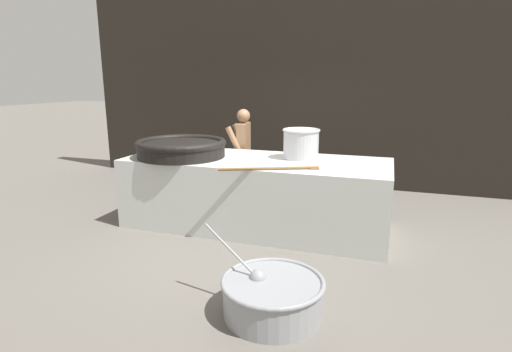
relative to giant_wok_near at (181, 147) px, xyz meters
name	(u,v)px	position (x,y,z in m)	size (l,w,h in m)	color
ground_plane	(256,225)	(1.12, 0.18, -1.16)	(60.00, 60.00, 0.00)	#666059
back_wall	(300,87)	(1.12, 3.03, 0.84)	(9.55, 0.24, 4.00)	black
hearth_platform	(256,193)	(1.12, 0.18, -0.65)	(3.83, 1.48, 1.02)	silver
giant_wok_near	(181,147)	(0.00, 0.00, 0.00)	(1.35, 1.35, 0.26)	black
stock_pot	(301,143)	(1.73, 0.42, 0.09)	(0.55, 0.55, 0.44)	#B7B7BC
stirring_paddle	(274,168)	(1.57, -0.44, -0.12)	(1.22, 0.59, 0.04)	brown
cook	(243,153)	(0.52, 1.27, -0.26)	(0.42, 0.64, 1.66)	#8C6647
prep_bowl_vegetables	(273,295)	(2.02, -2.04, -0.96)	(1.24, 0.97, 0.76)	gray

